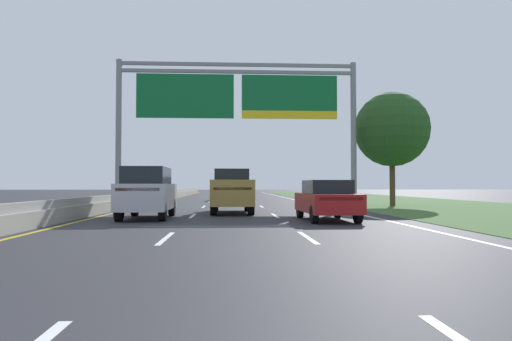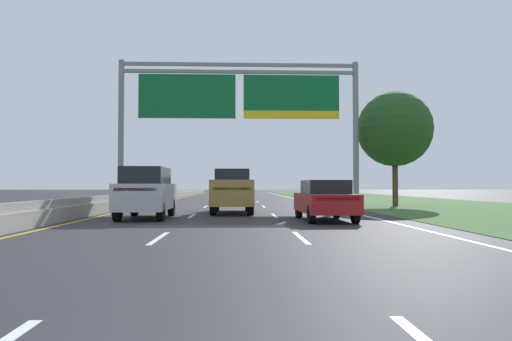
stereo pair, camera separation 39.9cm
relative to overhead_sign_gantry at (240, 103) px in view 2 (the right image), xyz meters
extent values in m
plane|color=#2B2B30|center=(-0.30, 7.45, -6.52)|extent=(220.00, 220.00, 0.00)
cube|color=white|center=(-2.15, -17.05, -6.52)|extent=(0.14, 3.00, 0.01)
cube|color=white|center=(-2.15, -8.05, -6.52)|extent=(0.14, 3.00, 0.01)
cube|color=white|center=(-2.15, 0.95, -6.52)|extent=(0.14, 3.00, 0.01)
cube|color=white|center=(-2.15, 9.95, -6.52)|extent=(0.14, 3.00, 0.01)
cube|color=white|center=(-2.15, 18.95, -6.52)|extent=(0.14, 3.00, 0.01)
cube|color=white|center=(-2.15, 27.95, -6.52)|extent=(0.14, 3.00, 0.01)
cube|color=white|center=(-2.15, 36.95, -6.52)|extent=(0.14, 3.00, 0.01)
cube|color=white|center=(-2.15, 45.95, -6.52)|extent=(0.14, 3.00, 0.01)
cube|color=white|center=(-2.15, 54.95, -6.52)|extent=(0.14, 3.00, 0.01)
cube|color=white|center=(1.55, -17.05, -6.52)|extent=(0.14, 3.00, 0.01)
cube|color=white|center=(1.55, -8.05, -6.52)|extent=(0.14, 3.00, 0.01)
cube|color=white|center=(1.55, 0.95, -6.52)|extent=(0.14, 3.00, 0.01)
cube|color=white|center=(1.55, 9.95, -6.52)|extent=(0.14, 3.00, 0.01)
cube|color=white|center=(1.55, 18.95, -6.52)|extent=(0.14, 3.00, 0.01)
cube|color=white|center=(1.55, 27.95, -6.52)|extent=(0.14, 3.00, 0.01)
cube|color=white|center=(1.55, 36.95, -6.52)|extent=(0.14, 3.00, 0.01)
cube|color=white|center=(1.55, 45.95, -6.52)|extent=(0.14, 3.00, 0.01)
cube|color=white|center=(1.55, 54.95, -6.52)|extent=(0.14, 3.00, 0.01)
cube|color=white|center=(5.60, 7.45, -6.52)|extent=(0.16, 106.00, 0.01)
cube|color=gold|center=(-6.20, 7.45, -6.52)|extent=(0.16, 106.00, 0.01)
cube|color=#3D602D|center=(13.65, 7.45, -6.51)|extent=(14.00, 110.00, 0.02)
cube|color=#99968E|center=(-6.90, 7.45, -6.25)|extent=(0.60, 110.00, 0.55)
cube|color=#99968E|center=(-6.90, 7.45, -5.82)|extent=(0.25, 110.00, 0.30)
cylinder|color=gray|center=(-7.35, 0.09, -1.94)|extent=(0.36, 0.36, 9.17)
cylinder|color=gray|center=(7.35, 0.09, -1.94)|extent=(0.36, 0.36, 9.17)
cube|color=gray|center=(0.00, 0.09, 2.43)|extent=(14.70, 0.24, 0.20)
cube|color=gray|center=(0.00, 0.09, 1.98)|extent=(14.70, 0.24, 0.20)
cube|color=#0C602D|center=(-3.25, -0.09, 0.38)|extent=(6.00, 0.12, 2.74)
cube|color=#0C602D|center=(3.25, -0.09, 0.63)|extent=(6.00, 0.12, 2.24)
cube|color=yellow|center=(3.25, -0.09, -0.74)|extent=(6.00, 0.12, 0.50)
cube|color=#A38438|center=(-0.39, -5.94, -5.60)|extent=(2.04, 5.41, 1.00)
cube|color=black|center=(-0.39, -5.09, -4.71)|extent=(1.73, 1.91, 0.78)
cube|color=#B21414|center=(-0.37, -8.60, -5.30)|extent=(1.68, 0.09, 0.12)
cube|color=#A38438|center=(-0.37, -7.67, -5.00)|extent=(2.01, 1.96, 0.20)
cylinder|color=black|center=(-1.25, -4.11, -6.10)|extent=(0.31, 0.84, 0.84)
cylinder|color=black|center=(0.45, -4.10, -6.10)|extent=(0.31, 0.84, 0.84)
cylinder|color=black|center=(-1.22, -7.79, -6.10)|extent=(0.31, 0.84, 0.84)
cylinder|color=black|center=(0.48, -7.77, -6.10)|extent=(0.31, 0.84, 0.84)
cube|color=navy|center=(-0.48, 14.49, -5.62)|extent=(2.04, 4.75, 1.05)
cube|color=black|center=(-0.49, 14.34, -4.75)|extent=(1.72, 3.05, 0.68)
cube|color=#B21414|center=(-0.55, 12.18, -5.30)|extent=(1.60, 0.13, 0.12)
cylinder|color=black|center=(-1.25, 16.11, -6.14)|extent=(0.28, 0.77, 0.76)
cylinder|color=black|center=(0.38, 16.06, -6.14)|extent=(0.28, 0.77, 0.76)
cylinder|color=black|center=(-1.35, 12.92, -6.14)|extent=(0.28, 0.77, 0.76)
cylinder|color=black|center=(0.29, 12.87, -6.14)|extent=(0.28, 0.77, 0.76)
cube|color=maroon|center=(3.29, -11.12, -5.83)|extent=(1.91, 4.44, 0.72)
cube|color=black|center=(3.29, -11.17, -5.21)|extent=(1.61, 2.33, 0.52)
cube|color=#B21414|center=(3.33, -13.28, -5.62)|extent=(1.53, 0.11, 0.12)
cylinder|color=black|center=(2.46, -9.64, -6.19)|extent=(0.23, 0.66, 0.66)
cylinder|color=black|center=(4.06, -9.61, -6.19)|extent=(0.23, 0.66, 0.66)
cylinder|color=black|center=(2.52, -12.63, -6.19)|extent=(0.23, 0.66, 0.66)
cylinder|color=black|center=(4.12, -12.60, -6.19)|extent=(0.23, 0.66, 0.66)
cube|color=#B2B5BA|center=(-3.89, -9.60, -5.62)|extent=(1.95, 4.72, 1.05)
cube|color=black|center=(-3.89, -9.75, -4.75)|extent=(1.67, 3.02, 0.68)
cube|color=#B21414|center=(-3.86, -11.91, -5.30)|extent=(1.60, 0.10, 0.12)
cylinder|color=black|center=(-4.73, -8.01, -6.14)|extent=(0.27, 0.76, 0.76)
cylinder|color=black|center=(-3.09, -7.99, -6.14)|extent=(0.27, 0.76, 0.76)
cylinder|color=black|center=(-4.69, -11.21, -6.14)|extent=(0.27, 0.76, 0.76)
cylinder|color=black|center=(-3.05, -11.19, -6.14)|extent=(0.27, 0.76, 0.76)
cylinder|color=#4C3823|center=(10.17, 1.06, -4.97)|extent=(0.36, 0.36, 3.10)
sphere|color=#234C1E|center=(10.17, 1.06, -1.47)|extent=(4.90, 4.90, 4.90)
camera|label=1|loc=(-0.50, -29.48, -5.15)|focal=33.29mm
camera|label=2|loc=(-0.10, -29.50, -5.15)|focal=33.29mm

